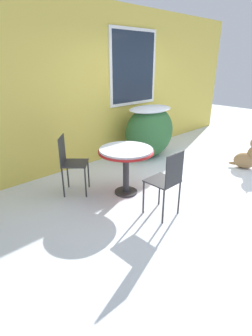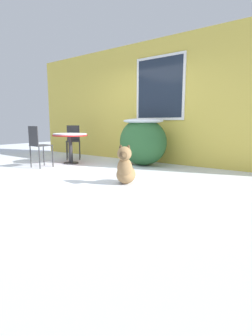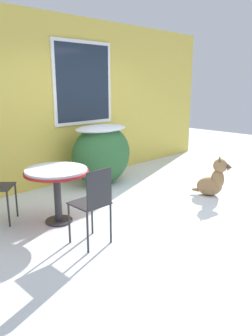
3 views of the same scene
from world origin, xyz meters
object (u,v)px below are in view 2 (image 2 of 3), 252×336
patio_chair_near_table (73,140)px  dog (125,169)px  patio_chair_far_side (38,144)px  patio_table (70,138)px

patio_chair_near_table → dog: size_ratio=1.42×
patio_chair_near_table → dog: bearing=-72.8°
patio_chair_near_table → patio_chair_far_side: bearing=-116.5°
patio_chair_far_side → dog: size_ratio=1.42×
patio_chair_far_side → patio_table: bearing=-95.4°
patio_chair_far_side → dog: 2.52m
patio_chair_near_table → patio_table: bearing=-91.6°
dog → patio_table: bearing=131.0°
patio_table → dog: patio_table is taller
patio_table → patio_chair_near_table: (-0.60, 0.61, -0.09)m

